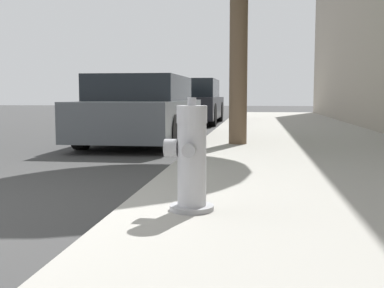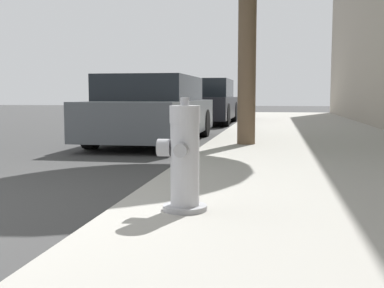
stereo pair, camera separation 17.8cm
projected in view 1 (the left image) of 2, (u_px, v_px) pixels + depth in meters
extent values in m
cylinder|color=#97979C|center=(192.00, 208.00, 3.33)|extent=(0.31, 0.31, 0.04)
cylinder|color=#B2B2B7|center=(192.00, 164.00, 3.30)|extent=(0.20, 0.20, 0.57)
cylinder|color=#B2B2B7|center=(192.00, 114.00, 3.26)|extent=(0.21, 0.21, 0.12)
cylinder|color=#97979C|center=(192.00, 102.00, 3.25)|extent=(0.06, 0.06, 0.05)
cylinder|color=#97979C|center=(189.00, 150.00, 3.15)|extent=(0.09, 0.07, 0.09)
cylinder|color=#97979C|center=(194.00, 146.00, 3.42)|extent=(0.09, 0.07, 0.09)
cylinder|color=#97979C|center=(171.00, 148.00, 3.31)|extent=(0.09, 0.12, 0.12)
cube|color=#4C5156|center=(144.00, 117.00, 9.47)|extent=(1.71, 4.56, 0.65)
cube|color=black|center=(142.00, 88.00, 9.23)|extent=(1.57, 2.51, 0.47)
cylinder|color=black|center=(126.00, 123.00, 10.99)|extent=(0.20, 0.61, 0.61)
cylinder|color=black|center=(193.00, 123.00, 10.78)|extent=(0.20, 0.61, 0.61)
cylinder|color=black|center=(81.00, 132.00, 8.20)|extent=(0.20, 0.61, 0.61)
cylinder|color=black|center=(170.00, 133.00, 7.99)|extent=(0.20, 0.61, 0.61)
cube|color=black|center=(191.00, 107.00, 15.78)|extent=(1.83, 4.45, 0.68)
cube|color=black|center=(190.00, 88.00, 15.54)|extent=(1.69, 2.45, 0.57)
cylinder|color=black|center=(173.00, 112.00, 17.27)|extent=(0.20, 0.69, 0.69)
cylinder|color=black|center=(220.00, 112.00, 17.05)|extent=(0.20, 0.69, 0.69)
cylinder|color=black|center=(158.00, 115.00, 14.55)|extent=(0.20, 0.69, 0.69)
cylinder|color=black|center=(213.00, 115.00, 14.33)|extent=(0.20, 0.69, 0.69)
cylinder|color=brown|center=(239.00, 43.00, 7.75)|extent=(0.29, 0.29, 3.27)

